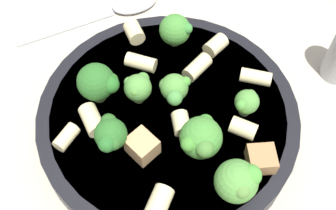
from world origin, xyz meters
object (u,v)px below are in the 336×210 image
Objects in this scene: broccoli_floret_5 at (174,88)px; chicken_chunk_0 at (261,159)px; rigatoni_4 at (256,77)px; broccoli_floret_6 at (138,87)px; spoon at (117,9)px; broccoli_floret_7 at (238,181)px; rigatoni_5 at (181,123)px; rigatoni_7 at (243,128)px; broccoli_floret_4 at (175,30)px; rigatoni_8 at (92,120)px; rigatoni_0 at (134,32)px; rigatoni_2 at (216,45)px; broccoli_floret_2 at (201,138)px; pasta_bowl at (168,118)px; rigatoni_1 at (197,67)px; broccoli_floret_0 at (110,135)px; chicken_chunk_1 at (142,146)px; rigatoni_9 at (66,137)px; broccoli_floret_3 at (247,102)px; rigatoni_6 at (159,203)px; broccoli_floret_1 at (98,83)px; rigatoni_3 at (141,62)px.

chicken_chunk_0 is at bearing -135.96° from broccoli_floret_5.
rigatoni_4 is at bearing -79.24° from broccoli_floret_5.
spoon is (0.15, 0.02, -0.04)m from broccoli_floret_6.
broccoli_floret_7 is 1.31× the size of rigatoni_4.
rigatoni_5 is 0.06m from rigatoni_7.
rigatoni_8 is (-0.09, 0.08, -0.01)m from broccoli_floret_4.
rigatoni_0 is (0.01, 0.04, -0.01)m from broccoli_floret_4.
rigatoni_2 is at bearing -105.81° from rigatoni_0.
broccoli_floret_2 is at bearing -158.69° from rigatoni_0.
broccoli_floret_2 reaches higher than rigatoni_4.
pasta_bowl is 8.36× the size of rigatoni_1.
broccoli_floret_0 is 1.06× the size of broccoli_floret_4.
broccoli_floret_7 is 0.09m from chicken_chunk_1.
rigatoni_9 is at bearing 81.10° from broccoli_floret_2.
broccoli_floret_3 is 0.06m from rigatoni_1.
rigatoni_6 and chicken_chunk_0 have the same top height.
rigatoni_5 is 0.72× the size of rigatoni_8.
broccoli_floret_5 is 0.09m from rigatoni_0.
chicken_chunk_0 reaches higher than rigatoni_4.
broccoli_floret_1 reaches higher than rigatoni_1.
broccoli_floret_7 is 0.16m from rigatoni_3.
chicken_chunk_1 reaches higher than pasta_bowl.
chicken_chunk_1 reaches higher than rigatoni_4.
broccoli_floret_2 is at bearing -150.50° from rigatoni_5.
rigatoni_6 is 0.90× the size of rigatoni_8.
broccoli_floret_3 is at bearing -13.67° from rigatoni_7.
pasta_bowl is 0.10m from broccoli_floret_7.
broccoli_floret_7 reaches higher than rigatoni_3.
spoon is at bearing 6.88° from chicken_chunk_1.
broccoli_floret_6 is 0.08m from rigatoni_0.
pasta_bowl is 6.98× the size of broccoli_floret_4.
broccoli_floret_4 is at bearing -103.40° from rigatoni_0.
rigatoni_2 is 0.77× the size of rigatoni_4.
broccoli_floret_5 is at bearing 24.51° from broccoli_floret_7.
pasta_bowl is 9.68× the size of rigatoni_6.
broccoli_floret_5 is (0.05, -0.06, -0.01)m from broccoli_floret_0.
broccoli_floret_4 is 0.05m from rigatoni_1.
rigatoni_5 is (-0.04, -0.07, -0.02)m from broccoli_floret_1.
broccoli_floret_4 is 0.17m from broccoli_floret_7.
rigatoni_8 is (0.08, 0.06, -0.00)m from rigatoni_6.
broccoli_floret_7 is 1.63× the size of rigatoni_9.
rigatoni_1 and rigatoni_7 have the same top height.
rigatoni_6 reaches higher than rigatoni_3.
rigatoni_9 is (-0.02, 0.02, -0.00)m from rigatoni_8.
rigatoni_3 is 1.47× the size of rigatoni_5.
broccoli_floret_2 is 0.13m from broccoli_floret_4.
broccoli_floret_4 is 0.13m from rigatoni_8.
chicken_chunk_1 is at bearing -173.12° from spoon.
broccoli_floret_7 is at bearing -121.47° from rigatoni_8.
broccoli_floret_0 is at bearing 133.76° from rigatoni_1.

